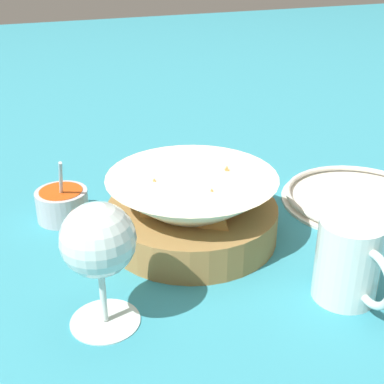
% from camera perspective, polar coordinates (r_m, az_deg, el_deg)
% --- Properties ---
extents(ground_plane, '(4.00, 4.00, 0.00)m').
position_cam_1_polar(ground_plane, '(0.73, 2.31, -4.96)').
color(ground_plane, teal).
extents(food_basket, '(0.23, 0.23, 0.10)m').
position_cam_1_polar(food_basket, '(0.71, -0.02, -1.97)').
color(food_basket, olive).
rests_on(food_basket, ground_plane).
extents(sauce_cup, '(0.08, 0.07, 0.10)m').
position_cam_1_polar(sauce_cup, '(0.79, -13.68, -1.16)').
color(sauce_cup, '#B7B7BC').
rests_on(sauce_cup, ground_plane).
extents(wine_glass, '(0.08, 0.08, 0.14)m').
position_cam_1_polar(wine_glass, '(0.54, -9.95, -5.52)').
color(wine_glass, silver).
rests_on(wine_glass, ground_plane).
extents(beer_mug, '(0.11, 0.07, 0.10)m').
position_cam_1_polar(beer_mug, '(0.62, 16.36, -7.34)').
color(beer_mug, silver).
rests_on(beer_mug, ground_plane).
extents(side_plate, '(0.23, 0.23, 0.01)m').
position_cam_1_polar(side_plate, '(0.86, 17.33, -0.62)').
color(side_plate, silver).
rests_on(side_plate, ground_plane).
extents(napkin, '(0.12, 0.08, 0.01)m').
position_cam_1_polar(napkin, '(0.92, -2.88, 2.25)').
color(napkin, '#38608E').
rests_on(napkin, ground_plane).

